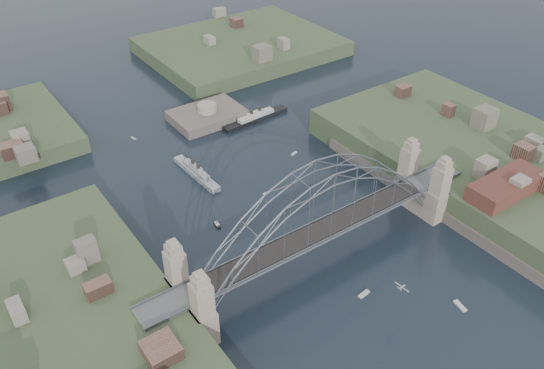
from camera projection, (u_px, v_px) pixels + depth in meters
The scene contains 19 objects.
ground at pixel (319, 260), 122.45m from camera, with size 500.00×500.00×0.00m, color black.
bridge at pixel (322, 216), 115.29m from camera, with size 84.00×13.80×24.60m.
shore_east at pixel (485, 169), 148.29m from camera, with size 50.50×90.00×12.00m.
headland_ne at pixel (241, 51), 218.62m from camera, with size 70.00×55.00×9.50m, color #38472B.
fort_island at pixel (208, 121), 174.80m from camera, with size 22.00×16.00×9.40m.
wharf_shed at pixel (506, 186), 128.05m from camera, with size 20.00×8.00×4.00m, color #592D26.
finger_pier at pixel (537, 258), 121.80m from camera, with size 4.00×22.00×1.40m, color #545557.
naval_cruiser_near at pixel (196, 173), 148.72m from camera, with size 3.54×19.98×5.96m.
naval_cruiser_far at pixel (63, 131), 167.12m from camera, with size 8.94×16.31×5.68m.
ocean_liner at pixel (256, 118), 173.69m from camera, with size 23.61×4.71×5.76m.
aeroplane at pixel (401, 288), 105.10m from camera, with size 1.84×3.46×0.50m.
small_boat_a at pixel (217, 225), 131.87m from camera, with size 1.39×2.92×1.43m.
small_boat_b at pixel (266, 193), 142.37m from camera, with size 1.73×0.65×0.45m.
small_boat_c at pixel (364, 294), 113.82m from camera, with size 2.90×1.22×0.45m.
small_boat_d at pixel (294, 154), 157.98m from camera, with size 2.29×1.39×0.45m.
small_boat_e at pixel (80, 201), 139.38m from camera, with size 3.54×3.41×1.43m.
small_boat_f at pixel (193, 164), 153.49m from camera, with size 1.79×1.47×0.45m.
small_boat_g at pixel (460, 306), 111.22m from camera, with size 1.66×3.32×0.45m.
small_boat_h at pixel (133, 138), 164.85m from camera, with size 0.99×2.04×0.45m.
Camera 1 is at (-60.54, -67.43, 84.66)m, focal length 36.50 mm.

